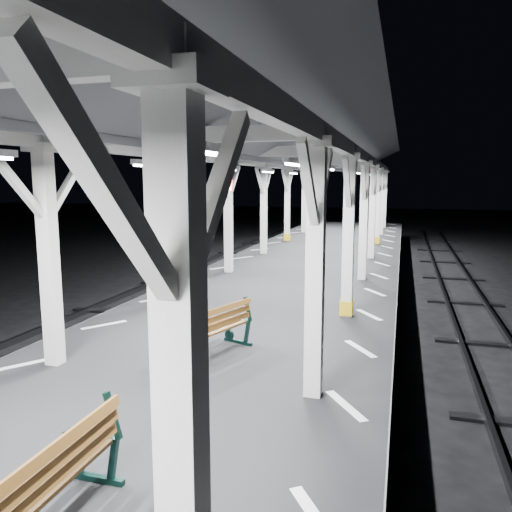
% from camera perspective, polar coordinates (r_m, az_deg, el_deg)
% --- Properties ---
extents(ground, '(120.00, 120.00, 0.00)m').
position_cam_1_polar(ground, '(9.51, -3.78, -14.87)').
color(ground, black).
rests_on(ground, ground).
extents(platform, '(6.00, 50.00, 1.00)m').
position_cam_1_polar(platform, '(9.32, -3.81, -12.06)').
color(platform, black).
rests_on(platform, ground).
extents(hazard_stripes_left, '(1.00, 48.00, 0.01)m').
position_cam_1_polar(hazard_stripes_left, '(10.23, -16.96, -7.55)').
color(hazard_stripes_left, silver).
rests_on(hazard_stripes_left, platform).
extents(hazard_stripes_right, '(1.00, 48.00, 0.01)m').
position_cam_1_polar(hazard_stripes_right, '(8.65, 11.83, -10.34)').
color(hazard_stripes_right, silver).
rests_on(hazard_stripes_right, platform).
extents(track_left, '(2.20, 60.00, 0.16)m').
position_cam_1_polar(track_left, '(12.05, -27.12, -10.27)').
color(track_left, '#2D2D33').
rests_on(track_left, ground).
extents(canopy, '(5.40, 49.00, 4.65)m').
position_cam_1_polar(canopy, '(8.72, -4.14, 13.71)').
color(canopy, silver).
rests_on(canopy, platform).
extents(bench_near, '(0.65, 1.70, 0.92)m').
position_cam_1_polar(bench_near, '(4.51, -23.40, -22.96)').
color(bench_near, black).
rests_on(bench_near, platform).
extents(bench_mid, '(1.08, 1.70, 0.87)m').
position_cam_1_polar(bench_mid, '(8.00, -4.99, -8.34)').
color(bench_mid, black).
rests_on(bench_mid, platform).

